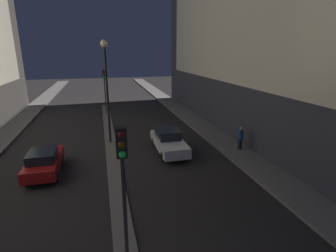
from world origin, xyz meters
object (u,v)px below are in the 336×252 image
street_lamp (106,73)px  traffic_light_near (123,169)px  traffic_light_mid (104,82)px  pedestrian_on_right_sidewalk (240,138)px  car_left_lane (44,162)px  car_right_lane (169,141)px

street_lamp → traffic_light_near: bearing=-90.0°
traffic_light_mid → pedestrian_on_right_sidewalk: (8.83, -13.91, -2.57)m
traffic_light_mid → street_lamp: bearing=-90.0°
street_lamp → car_left_lane: 7.41m
traffic_light_near → traffic_light_mid: (0.00, 22.40, 0.00)m
traffic_light_near → car_right_lane: 10.80m
traffic_light_near → car_right_lane: traffic_light_near is taller
street_lamp → car_right_lane: street_lamp is taller
traffic_light_near → street_lamp: (0.00, 12.46, 1.75)m
car_right_lane → pedestrian_on_right_sidewalk: pedestrian_on_right_sidewalk is taller
car_left_lane → pedestrian_on_right_sidewalk: (12.74, 0.34, 0.26)m
traffic_light_near → car_right_lane: size_ratio=1.01×
car_right_lane → traffic_light_near: bearing=-112.0°
traffic_light_near → traffic_light_mid: size_ratio=1.00×
traffic_light_near → car_left_lane: size_ratio=1.17×
car_left_lane → pedestrian_on_right_sidewalk: 12.75m
pedestrian_on_right_sidewalk → car_left_lane: bearing=-178.5°
traffic_light_mid → car_right_lane: 13.60m
traffic_light_mid → street_lamp: size_ratio=0.63×
traffic_light_mid → pedestrian_on_right_sidewalk: bearing=-57.6°
street_lamp → car_left_lane: size_ratio=1.86×
traffic_light_mid → car_left_lane: size_ratio=1.17×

